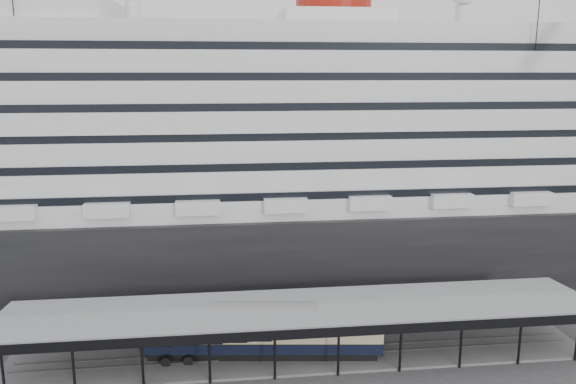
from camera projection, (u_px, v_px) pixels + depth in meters
ground at (308, 382)px, 49.92m from camera, size 200.00×200.00×0.00m
cruise_ship at (274, 137)px, 77.16m from camera, size 130.00×30.00×43.90m
platform_canopy at (301, 333)px, 54.28m from camera, size 56.00×9.18×5.30m
pullman_carriage at (263, 331)px, 53.79m from camera, size 22.98×5.55×22.38m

